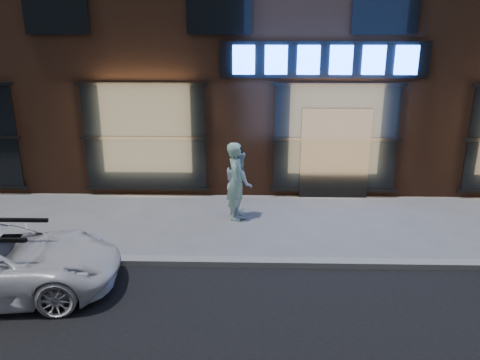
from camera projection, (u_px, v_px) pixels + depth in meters
The scene contains 5 objects.
ground at pixel (365, 266), 8.90m from camera, with size 90.00×90.00×0.00m, color slate.
curb at pixel (366, 264), 8.88m from camera, with size 60.00×0.25×0.12m, color gray.
storefront_building at pixel (321, 3), 14.95m from camera, with size 30.20×8.28×10.30m.
man_bowtie at pixel (236, 181), 10.94m from camera, with size 0.67×0.44×1.85m, color #9FD1BC.
man_cap at pixel (239, 184), 11.16m from camera, with size 0.78×0.61×1.61m, color white.
Camera 1 is at (-2.18, -8.04, 4.27)m, focal length 35.00 mm.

